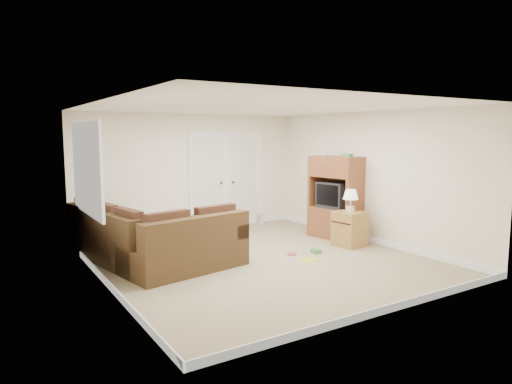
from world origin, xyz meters
TOP-DOWN VIEW (x-y plane):
  - floor at (0.00, 0.00)m, footprint 5.50×5.50m
  - ceiling at (0.00, 0.00)m, footprint 5.00×5.50m
  - wall_left at (-2.50, 0.00)m, footprint 0.02×5.50m
  - wall_right at (2.50, 0.00)m, footprint 0.02×5.50m
  - wall_back at (0.00, 2.75)m, footprint 5.00×0.02m
  - wall_front at (0.00, -2.75)m, footprint 5.00×0.02m
  - baseboards at (0.00, 0.00)m, footprint 5.00×5.50m
  - french_doors at (0.85, 2.71)m, footprint 1.80×0.05m
  - window_left at (-2.46, 1.00)m, footprint 0.05×1.92m
  - sectional_sofa at (-1.65, 0.71)m, footprint 2.35×2.92m
  - coffee_table at (-0.56, 0.61)m, footprint 0.73×1.20m
  - tv_armoire at (2.16, 0.55)m, footprint 0.73×1.10m
  - side_cabinet at (1.93, -0.11)m, footprint 0.55×0.55m
  - space_heater at (1.60, 2.45)m, footprint 0.13×0.12m
  - floor_magazine at (0.68, -0.48)m, footprint 0.34×0.29m
  - floor_greenbox at (1.07, -0.19)m, footprint 0.18×0.21m
  - floor_book at (0.61, 0.02)m, footprint 0.25×0.25m

SIDE VIEW (x-z plane):
  - floor at x=0.00m, z-range 0.00..0.00m
  - floor_magazine at x=0.68m, z-range 0.00..0.01m
  - floor_book at x=0.61m, z-range 0.00..0.02m
  - floor_greenbox at x=1.07m, z-range 0.00..0.07m
  - baseboards at x=0.00m, z-range 0.00..0.10m
  - space_heater at x=1.60m, z-range 0.00..0.28m
  - coffee_table at x=-0.56m, z-range -0.13..0.64m
  - sectional_sofa at x=-1.65m, z-range -0.09..0.77m
  - side_cabinet at x=1.93m, z-range -0.15..0.91m
  - tv_armoire at x=2.16m, z-range -0.05..1.70m
  - french_doors at x=0.85m, z-range -0.03..2.10m
  - wall_left at x=-2.50m, z-range 0.00..2.50m
  - wall_right at x=2.50m, z-range 0.00..2.50m
  - wall_back at x=0.00m, z-range 0.00..2.50m
  - wall_front at x=0.00m, z-range 0.00..2.50m
  - window_left at x=-2.46m, z-range 0.84..2.26m
  - ceiling at x=0.00m, z-range 2.49..2.51m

